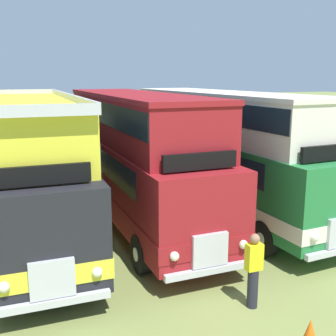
{
  "coord_description": "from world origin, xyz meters",
  "views": [
    {
      "loc": [
        -0.66,
        -13.9,
        5.05
      ],
      "look_at": [
        4.61,
        -0.19,
        1.82
      ],
      "focal_mm": 44.73,
      "sensor_mm": 36.0,
      "label": 1
    }
  ],
  "objects_px": {
    "cone_near_end": "(310,334)",
    "bus_fourth_in_row": "(136,152)",
    "bus_fifth_in_row": "(222,146)",
    "marshal_person": "(253,270)",
    "bus_third_in_row": "(33,163)"
  },
  "relations": [
    {
      "from": "bus_fourth_in_row",
      "to": "cone_near_end",
      "type": "height_order",
      "value": "bus_fourth_in_row"
    },
    {
      "from": "bus_third_in_row",
      "to": "cone_near_end",
      "type": "height_order",
      "value": "bus_third_in_row"
    },
    {
      "from": "bus_third_in_row",
      "to": "cone_near_end",
      "type": "bearing_deg",
      "value": -61.62
    },
    {
      "from": "cone_near_end",
      "to": "bus_fourth_in_row",
      "type": "bearing_deg",
      "value": 96.59
    },
    {
      "from": "bus_fourth_in_row",
      "to": "marshal_person",
      "type": "distance_m",
      "value": 6.72
    },
    {
      "from": "bus_third_in_row",
      "to": "bus_fourth_in_row",
      "type": "relative_size",
      "value": 1.02
    },
    {
      "from": "bus_fifth_in_row",
      "to": "bus_third_in_row",
      "type": "bearing_deg",
      "value": -178.72
    },
    {
      "from": "cone_near_end",
      "to": "bus_third_in_row",
      "type": "bearing_deg",
      "value": 118.38
    },
    {
      "from": "bus_third_in_row",
      "to": "marshal_person",
      "type": "height_order",
      "value": "bus_third_in_row"
    },
    {
      "from": "marshal_person",
      "to": "bus_third_in_row",
      "type": "bearing_deg",
      "value": 122.75
    },
    {
      "from": "bus_fifth_in_row",
      "to": "marshal_person",
      "type": "relative_size",
      "value": 6.81
    },
    {
      "from": "bus_third_in_row",
      "to": "cone_near_end",
      "type": "distance_m",
      "value": 9.41
    },
    {
      "from": "bus_fifth_in_row",
      "to": "marshal_person",
      "type": "xyz_separation_m",
      "value": [
        -2.71,
        -6.59,
        -1.59
      ]
    },
    {
      "from": "bus_fourth_in_row",
      "to": "bus_fifth_in_row",
      "type": "relative_size",
      "value": 0.94
    },
    {
      "from": "bus_third_in_row",
      "to": "marshal_person",
      "type": "distance_m",
      "value": 7.79
    }
  ]
}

